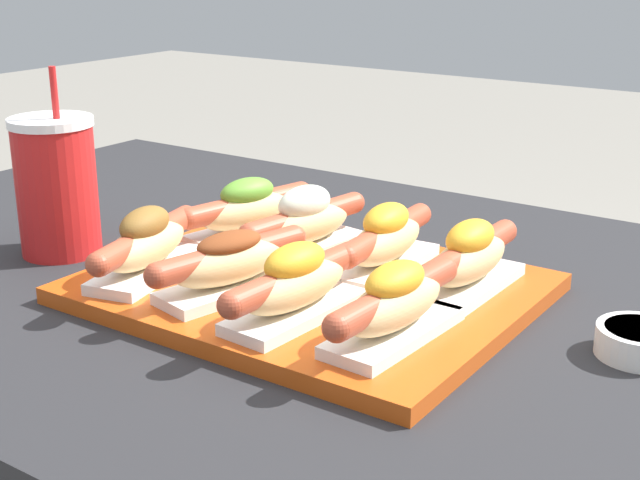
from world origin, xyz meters
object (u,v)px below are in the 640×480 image
Objects in this scene: hot_dog_2 at (295,284)px; hot_dog_7 at (469,258)px; hot_dog_3 at (395,303)px; serving_tray at (309,288)px; hot_dog_4 at (248,210)px; hot_dog_1 at (230,263)px; sauce_bowl at (640,340)px; drink_cup at (57,186)px; hot_dog_6 at (386,240)px; hot_dog_0 at (146,244)px; hot_dog_5 at (305,223)px.

hot_dog_2 and hot_dog_7 have the same top height.
hot_dog_2 is 0.10m from hot_dog_3.
serving_tray is 2.29× the size of hot_dog_4.
hot_dog_4 reaches higher than serving_tray.
hot_dog_1 reaches higher than sauce_bowl.
hot_dog_2 reaches higher than serving_tray.
hot_dog_2 reaches higher than hot_dog_3.
drink_cup reaches higher than hot_dog_7.
hot_dog_6 is 0.40m from drink_cup.
hot_dog_4 is at bearing 178.84° from hot_dog_6.
hot_dog_2 is at bearing -123.27° from hot_dog_7.
hot_dog_4 is at bearing 178.58° from hot_dog_7.
hot_dog_4 is at bearing 87.29° from hot_dog_0.
hot_dog_5 is at bearing 25.24° from drink_cup.
hot_dog_7 reaches higher than hot_dog_1.
hot_dog_4 is 0.09m from hot_dog_5.
sauce_bowl is 0.67m from drink_cup.
serving_tray is 0.17m from hot_dog_3.
hot_dog_7 is at bearing 36.54° from hot_dog_1.
hot_dog_1 is 0.09m from hot_dog_2.
hot_dog_6 is at bearing 123.17° from hot_dog_3.
serving_tray is 0.10m from hot_dog_6.
hot_dog_0 is 0.86× the size of drink_cup.
hot_dog_3 is (0.15, -0.08, 0.04)m from serving_tray.
hot_dog_0 is at bearing 179.00° from hot_dog_2.
hot_dog_5 is (-0.21, 0.15, 0.00)m from hot_dog_3.
serving_tray is 2.25× the size of hot_dog_2.
serving_tray is 0.17m from hot_dog_4.
sauce_bowl is at bearing -4.12° from hot_dog_6.
hot_dog_6 is at bearing 57.39° from hot_dog_1.
hot_dog_4 is at bearing 123.38° from hot_dog_1.
hot_dog_2 is at bearing -5.04° from drink_cup.
hot_dog_5 is (0.10, 0.16, 0.00)m from hot_dog_0.
drink_cup is at bearing -165.31° from hot_dog_7.
drink_cup is at bearing -170.56° from serving_tray.
hot_dog_2 reaches higher than sauce_bowl.
serving_tray is 2.26× the size of hot_dog_5.
hot_dog_5 reaches higher than hot_dog_3.
drink_cup reaches higher than serving_tray.
hot_dog_1 is 0.29m from drink_cup.
hot_dog_1 is at bearing -56.62° from hot_dog_4.
hot_dog_0 is at bearing -121.34° from hot_dog_5.
hot_dog_7 is at bearing -0.63° from hot_dog_5.
sauce_bowl is at bearing 18.80° from hot_dog_1.
hot_dog_3 is 0.25m from hot_dog_5.
sauce_bowl is at bearing 26.46° from hot_dog_2.
hot_dog_5 is 0.87× the size of drink_cup.
hot_dog_5 is at bearing 122.82° from hot_dog_2.
hot_dog_3 is at bearing -56.83° from hot_dog_6.
serving_tray is 2.29× the size of hot_dog_0.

